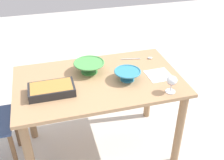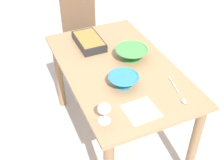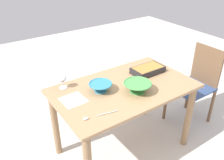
% 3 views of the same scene
% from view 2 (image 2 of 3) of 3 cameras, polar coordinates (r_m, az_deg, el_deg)
% --- Properties ---
extents(ground_plane, '(8.00, 8.00, 0.00)m').
position_cam_2_polar(ground_plane, '(2.65, 0.99, -10.71)').
color(ground_plane, beige).
extents(dining_table, '(1.30, 0.78, 0.76)m').
position_cam_2_polar(dining_table, '(2.21, 1.17, -0.01)').
color(dining_table, tan).
rests_on(dining_table, ground_plane).
extents(chair, '(0.45, 0.39, 0.92)m').
position_cam_2_polar(chair, '(3.09, -5.66, 9.11)').
color(chair, '#334772').
rests_on(chair, ground_plane).
extents(wine_glass, '(0.08, 0.08, 0.13)m').
position_cam_2_polar(wine_glass, '(1.65, -1.55, -5.85)').
color(wine_glass, white).
rests_on(wine_glass, dining_table).
extents(casserole_dish, '(0.33, 0.19, 0.06)m').
position_cam_2_polar(casserole_dish, '(2.37, -4.55, 7.63)').
color(casserole_dish, '#262628').
rests_on(casserole_dish, dining_table).
extents(mixing_bowl, '(0.21, 0.21, 0.08)m').
position_cam_2_polar(mixing_bowl, '(1.93, 2.25, -0.02)').
color(mixing_bowl, teal).
rests_on(mixing_bowl, dining_table).
extents(small_bowl, '(0.25, 0.25, 0.09)m').
position_cam_2_polar(small_bowl, '(2.19, 3.84, 5.26)').
color(small_bowl, '#4C994C').
rests_on(small_bowl, dining_table).
extents(serving_spoon, '(0.28, 0.07, 0.01)m').
position_cam_2_polar(serving_spoon, '(1.92, 13.15, -2.83)').
color(serving_spoon, silver).
rests_on(serving_spoon, dining_table).
extents(napkin, '(0.20, 0.20, 0.00)m').
position_cam_2_polar(napkin, '(1.78, 5.74, -6.03)').
color(napkin, white).
rests_on(napkin, dining_table).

